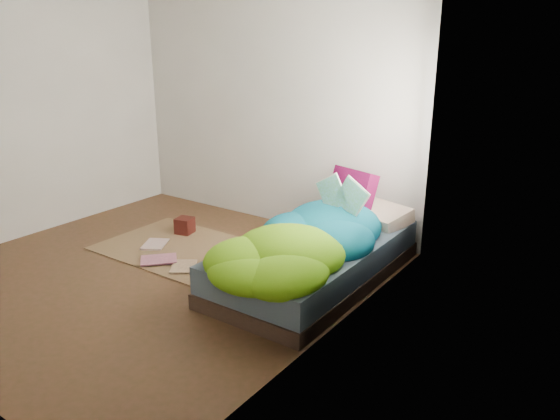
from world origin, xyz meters
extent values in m
cube|color=#45321A|center=(0.00, 0.00, 0.00)|extent=(3.50, 3.50, 0.00)
cube|color=silver|center=(0.00, 1.75, 1.30)|extent=(3.50, 0.04, 2.60)
cube|color=silver|center=(-1.75, 0.00, 1.30)|extent=(0.04, 3.50, 2.60)
cube|color=silver|center=(1.75, 0.00, 1.30)|extent=(0.04, 3.50, 2.60)
cube|color=white|center=(1.74, 0.90, 1.40)|extent=(0.01, 1.00, 1.20)
cube|color=#39281F|center=(1.22, 0.72, 0.06)|extent=(1.00, 2.00, 0.12)
cube|color=#465C70|center=(1.22, 0.72, 0.23)|extent=(0.98, 1.96, 0.22)
cube|color=brown|center=(-0.15, 0.55, 0.01)|extent=(1.60, 1.10, 0.01)
cube|color=white|center=(1.41, 1.48, 0.40)|extent=(0.65, 0.50, 0.13)
cube|color=#460424|center=(1.15, 1.45, 0.57)|extent=(0.47, 0.26, 0.45)
cube|color=#37100C|center=(-0.45, 0.86, 0.09)|extent=(0.19, 0.19, 0.16)
imported|color=beige|center=(-0.53, 0.39, 0.02)|extent=(0.32, 0.35, 0.02)
imported|color=#B96A87|center=(-0.20, 0.27, 0.03)|extent=(0.39, 0.40, 0.03)
imported|color=tan|center=(0.09, 0.16, 0.02)|extent=(0.33, 0.35, 0.02)
camera|label=1|loc=(3.41, -2.89, 2.00)|focal=35.00mm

